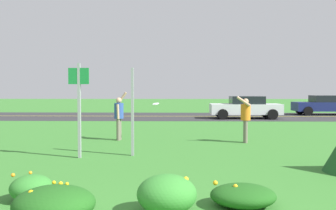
{
  "coord_description": "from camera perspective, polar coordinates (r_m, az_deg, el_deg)",
  "views": [
    {
      "loc": [
        0.19,
        -3.26,
        1.86
      ],
      "look_at": [
        -0.15,
        8.98,
        1.35
      ],
      "focal_mm": 38.93,
      "sensor_mm": 36.0,
      "label": 1
    }
  ],
  "objects": [
    {
      "name": "person_catcher_orange_shirt",
      "position": [
        13.09,
        12.03,
        -1.73
      ],
      "size": [
        0.53,
        0.51,
        1.65
      ],
      "color": "orange",
      "rests_on": "ground"
    },
    {
      "name": "car_navy_center_left",
      "position": [
        29.51,
        23.4,
        0.01
      ],
      "size": [
        4.5,
        2.0,
        1.45
      ],
      "color": "navy",
      "rests_on": "ground"
    },
    {
      "name": "ground_plane",
      "position": [
        14.52,
        0.81,
        -4.97
      ],
      "size": [
        120.0,
        120.0,
        0.0
      ],
      "primitive_type": "plane",
      "color": "#387A2D"
    },
    {
      "name": "sign_post_by_roadside",
      "position": [
        10.31,
        -5.58,
        -1.08
      ],
      "size": [
        0.07,
        0.1,
        2.48
      ],
      "color": "#93969B",
      "rests_on": "ground"
    },
    {
      "name": "car_white_center_right",
      "position": [
        24.14,
        12.04,
        -0.33
      ],
      "size": [
        4.5,
        2.0,
        1.45
      ],
      "color": "silver",
      "rests_on": "ground"
    },
    {
      "name": "daylily_clump_front_center",
      "position": [
        6.09,
        11.66,
        -13.7
      ],
      "size": [
        1.05,
        0.89,
        0.4
      ],
      "color": "#1E5619",
      "rests_on": "ground"
    },
    {
      "name": "frisbee_white",
      "position": [
        13.01,
        -1.93,
        0.17
      ],
      "size": [
        0.24,
        0.23,
        0.11
      ],
      "color": "white"
    },
    {
      "name": "highway_strip",
      "position": [
        25.61,
        1.15,
        -1.77
      ],
      "size": [
        120.0,
        8.14,
        0.01
      ],
      "primitive_type": "cube",
      "color": "#2D2D30",
      "rests_on": "ground"
    },
    {
      "name": "sign_post_near_path",
      "position": [
        10.18,
        -13.75,
        0.66
      ],
      "size": [
        0.56,
        0.1,
        2.59
      ],
      "color": "#93969B",
      "rests_on": "ground"
    },
    {
      "name": "daylily_clump_mid_left",
      "position": [
        5.64,
        -0.18,
        -13.75
      ],
      "size": [
        0.91,
        0.86,
        0.59
      ],
      "color": "#337F2D",
      "rests_on": "ground"
    },
    {
      "name": "daylily_clump_front_right",
      "position": [
        6.68,
        -20.62,
        -12.02
      ],
      "size": [
        0.7,
        0.73,
        0.47
      ],
      "color": "#337F2D",
      "rests_on": "ground"
    },
    {
      "name": "person_thrower_blue_shirt",
      "position": [
        13.56,
        -7.68,
        -1.5
      ],
      "size": [
        0.45,
        0.5,
        1.79
      ],
      "color": "#2D4C9E",
      "rests_on": "ground"
    },
    {
      "name": "daylily_clump_mid_right",
      "position": [
        5.58,
        -17.39,
        -14.53
      ],
      "size": [
        1.17,
        1.08,
        0.51
      ],
      "color": "#1E5619",
      "rests_on": "ground"
    },
    {
      "name": "highway_center_stripe",
      "position": [
        25.61,
        1.15,
        -1.76
      ],
      "size": [
        120.0,
        0.16,
        0.0
      ],
      "primitive_type": "cube",
      "color": "yellow",
      "rests_on": "ground"
    }
  ]
}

